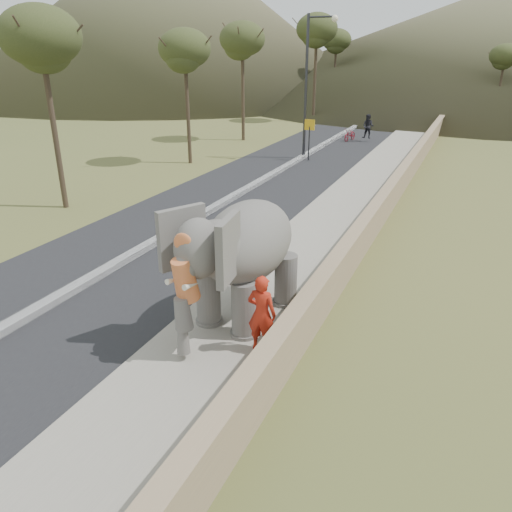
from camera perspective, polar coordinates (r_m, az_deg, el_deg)
The scene contains 12 objects.
ground at distance 13.05m, azimuth 0.14°, elevation -5.93°, with size 160.00×160.00×0.00m, color olive.
road at distance 23.47m, azimuth -1.29°, elevation 7.30°, with size 7.00×120.00×0.03m, color black.
median at distance 23.44m, azimuth -1.29°, elevation 7.53°, with size 0.35×120.00×0.22m, color black.
walkway at distance 21.89m, azimuth 10.73°, elevation 5.93°, with size 3.00×120.00×0.15m, color #9E9687.
parapet at distance 21.48m, azimuth 15.12°, elevation 6.53°, with size 0.30×120.00×1.10m, color tan.
lamppost at distance 30.46m, azimuth 6.37°, elevation 20.00°, with size 1.76×0.36×8.00m.
signboard at distance 30.20m, azimuth 6.12°, elevation 13.82°, with size 0.60×0.08×2.40m.
hill_left at distance 78.26m, azimuth -10.34°, elevation 25.89°, with size 60.00×60.00×22.00m, color brown.
hill_far at distance 80.50m, azimuth 25.89°, elevation 21.20°, with size 80.00×80.00×14.00m, color brown.
elephant_and_man at distance 11.87m, azimuth -0.86°, elevation -0.24°, with size 2.73×4.40×2.98m.
motorcyclist at distance 37.48m, azimuth 11.71°, elevation 13.86°, with size 2.15×1.73×1.93m.
trees at distance 39.61m, azimuth 16.36°, elevation 18.48°, with size 47.55×45.68×9.29m.
Camera 1 is at (4.58, -10.50, 6.26)m, focal length 35.00 mm.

